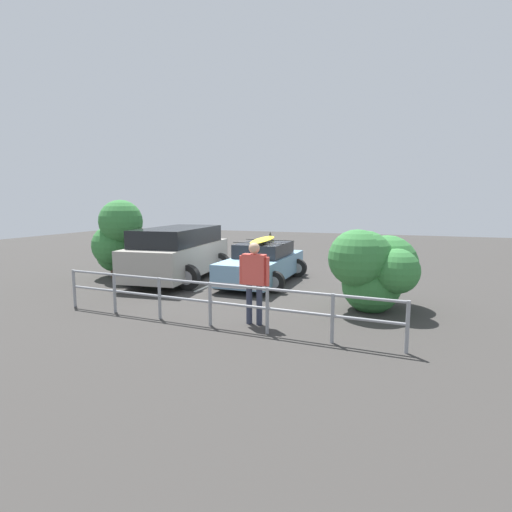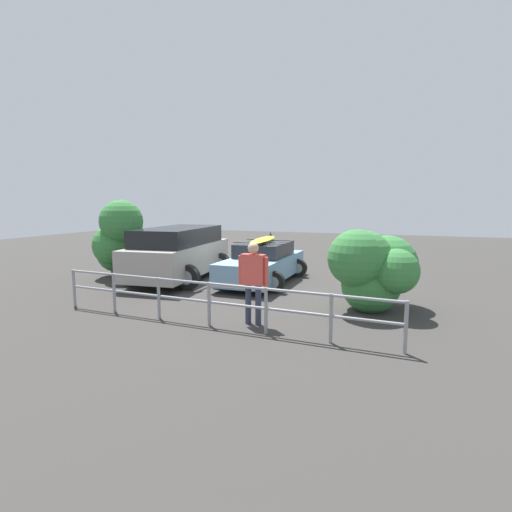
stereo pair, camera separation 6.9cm
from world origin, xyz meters
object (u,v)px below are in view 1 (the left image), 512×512
person_bystander (254,276)px  bush_near_right (119,238)px  sedan_car (263,263)px  bush_near_left (374,268)px  suv_car (179,253)px

person_bystander → bush_near_right: size_ratio=0.66×
sedan_car → bush_near_left: bearing=147.7°
sedan_car → bush_near_left: bush_near_left is taller
suv_car → bush_near_right: 2.25m
sedan_car → suv_car: bearing=11.8°
sedan_car → bush_near_left: 4.37m
suv_car → bush_near_right: (2.17, 0.36, 0.48)m
sedan_car → suv_car: suv_car is taller
person_bystander → bush_near_right: (6.33, -3.45, 0.34)m
sedan_car → bush_near_right: bearing=10.8°
suv_car → bush_near_left: bearing=165.0°
bush_near_right → sedan_car: bearing=-169.2°
sedan_car → suv_car: (2.81, 0.59, 0.30)m
sedan_car → person_bystander: person_bystander is taller
person_bystander → bush_near_right: bush_near_right is taller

